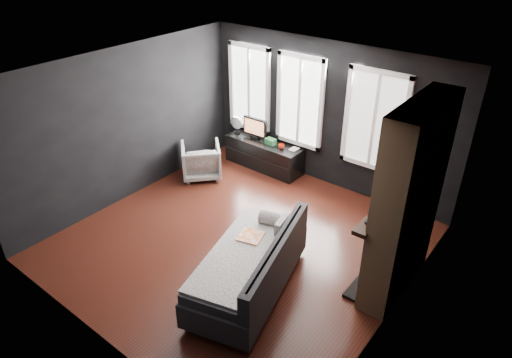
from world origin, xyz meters
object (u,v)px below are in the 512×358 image
Objects in this scene: mug at (281,146)px; sofa at (248,263)px; book at (291,144)px; armchair at (201,159)px; media_console at (264,154)px; mantel_vase at (402,184)px; monitor at (255,127)px.

sofa is at bearing -62.35° from mug.
armchair is at bearing -139.87° from book.
sofa is 17.70× the size of mug.
armchair reaches higher than media_console.
mug is 0.61× the size of book.
book is (0.59, 0.07, 0.39)m from media_console.
media_console is 8.75× the size of mantel_vase.
mantel_vase is at bearing -19.04° from media_console.
media_console is at bearing 159.89° from mantel_vase.
mantel_vase is at bearing -22.11° from mug.
mug is at bearing -5.91° from monitor.
sofa is at bearing -65.53° from book.
armchair is 4.11m from mantel_vase.
monitor is at bearing 174.71° from mug.
sofa is at bearing -125.54° from mantel_vase.
book is 1.05× the size of mantel_vase.
monitor is 2.79× the size of book.
mug is at bearing 102.83° from sofa.
monitor is at bearing -176.18° from book.
sofa is 2.35m from mantel_vase.
mantel_vase is (1.27, 1.78, 0.86)m from sofa.
sofa is 3.84× the size of monitor.
monitor is 4.61× the size of mug.
armchair is 0.45× the size of media_console.
mug is at bearing 157.89° from mantel_vase.
mantel_vase is (4.00, -0.13, 0.95)m from armchair.
armchair is 6.21× the size of mug.
sofa is 3.74m from monitor.
armchair is 3.95× the size of mantel_vase.
monitor is at bearing 177.99° from media_console.
sofa is at bearing -55.29° from media_console.
mantel_vase is at bearing 131.14° from armchair.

